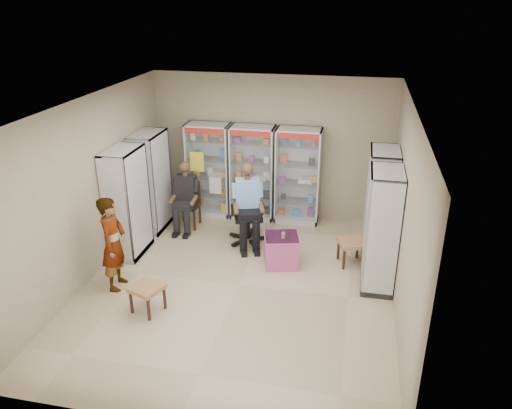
% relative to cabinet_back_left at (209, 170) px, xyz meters
% --- Properties ---
extents(floor, '(6.00, 6.00, 0.00)m').
position_rel_cabinet_back_left_xyz_m(floor, '(1.30, -2.73, -1.00)').
color(floor, tan).
rests_on(floor, ground).
extents(room_shell, '(5.02, 6.02, 3.01)m').
position_rel_cabinet_back_left_xyz_m(room_shell, '(1.30, -2.73, 0.97)').
color(room_shell, tan).
rests_on(room_shell, ground).
extents(cabinet_back_left, '(0.90, 0.50, 2.00)m').
position_rel_cabinet_back_left_xyz_m(cabinet_back_left, '(0.00, 0.00, 0.00)').
color(cabinet_back_left, '#A3A4AA').
rests_on(cabinet_back_left, floor).
extents(cabinet_back_mid, '(0.90, 0.50, 2.00)m').
position_rel_cabinet_back_left_xyz_m(cabinet_back_mid, '(0.95, 0.00, 0.00)').
color(cabinet_back_mid, '#B7BABE').
rests_on(cabinet_back_mid, floor).
extents(cabinet_back_right, '(0.90, 0.50, 2.00)m').
position_rel_cabinet_back_left_xyz_m(cabinet_back_right, '(1.90, 0.00, 0.00)').
color(cabinet_back_right, '#A4A7AB').
rests_on(cabinet_back_right, floor).
extents(cabinet_right_far, '(0.90, 0.50, 2.00)m').
position_rel_cabinet_back_left_xyz_m(cabinet_right_far, '(3.53, -1.13, 0.00)').
color(cabinet_right_far, silver).
rests_on(cabinet_right_far, floor).
extents(cabinet_right_near, '(0.90, 0.50, 2.00)m').
position_rel_cabinet_back_left_xyz_m(cabinet_right_near, '(3.53, -2.23, 0.00)').
color(cabinet_right_near, '#A4A7AB').
rests_on(cabinet_right_near, floor).
extents(cabinet_left_far, '(0.90, 0.50, 2.00)m').
position_rel_cabinet_back_left_xyz_m(cabinet_left_far, '(-0.93, -0.93, 0.00)').
color(cabinet_left_far, '#AAAEB2').
rests_on(cabinet_left_far, floor).
extents(cabinet_left_near, '(0.90, 0.50, 2.00)m').
position_rel_cabinet_back_left_xyz_m(cabinet_left_near, '(-0.93, -2.03, 0.00)').
color(cabinet_left_near, '#B1B4B9').
rests_on(cabinet_left_near, floor).
extents(wooden_chair, '(0.42, 0.42, 0.94)m').
position_rel_cabinet_back_left_xyz_m(wooden_chair, '(-0.25, -0.73, -0.53)').
color(wooden_chair, '#301E12').
rests_on(wooden_chair, floor).
extents(seated_customer, '(0.44, 0.60, 1.34)m').
position_rel_cabinet_back_left_xyz_m(seated_customer, '(-0.25, -0.78, -0.33)').
color(seated_customer, black).
rests_on(seated_customer, floor).
extents(office_chair, '(0.83, 0.83, 1.20)m').
position_rel_cabinet_back_left_xyz_m(office_chair, '(1.10, -1.15, -0.40)').
color(office_chair, black).
rests_on(office_chair, floor).
extents(seated_shopkeeper, '(0.70, 0.82, 1.52)m').
position_rel_cabinet_back_left_xyz_m(seated_shopkeeper, '(1.10, -1.20, -0.24)').
color(seated_shopkeeper, '#70B3DD').
rests_on(seated_shopkeeper, floor).
extents(pink_trunk, '(0.69, 0.68, 0.56)m').
position_rel_cabinet_back_left_xyz_m(pink_trunk, '(1.87, -1.90, -0.72)').
color(pink_trunk, '#AE457D').
rests_on(pink_trunk, floor).
extents(tea_glass, '(0.07, 0.07, 0.10)m').
position_rel_cabinet_back_left_xyz_m(tea_glass, '(1.91, -1.96, -0.39)').
color(tea_glass, '#572807').
rests_on(tea_glass, pink_trunk).
extents(woven_stool_a, '(0.56, 0.56, 0.44)m').
position_rel_cabinet_back_left_xyz_m(woven_stool_a, '(3.09, -1.62, -0.78)').
color(woven_stool_a, '#A18244').
rests_on(woven_stool_a, floor).
extents(woven_stool_b, '(0.56, 0.56, 0.44)m').
position_rel_cabinet_back_left_xyz_m(woven_stool_b, '(0.12, -3.71, -0.78)').
color(woven_stool_b, '#A87F46').
rests_on(woven_stool_b, floor).
extents(standing_man, '(0.43, 0.61, 1.59)m').
position_rel_cabinet_back_left_xyz_m(standing_man, '(-0.65, -3.17, -0.21)').
color(standing_man, gray).
rests_on(standing_man, floor).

